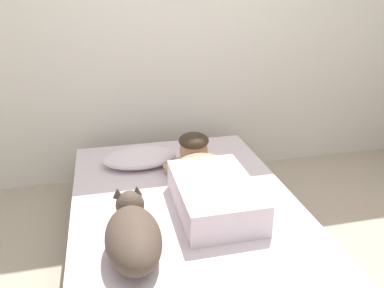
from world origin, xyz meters
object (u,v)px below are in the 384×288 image
Objects in this scene: bed at (187,232)px; cell_phone at (149,245)px; dog at (133,234)px; pillow at (140,158)px; person_lying at (208,181)px; coffee_cup at (187,163)px.

bed is 14.39× the size of cell_phone.
dog is at bearing -161.28° from cell_phone.
pillow is (-0.21, 0.60, 0.24)m from bed.
bed is 0.33m from person_lying.
bed is at bearing -102.20° from coffee_cup.
person_lying is 0.42m from coffee_cup.
person_lying is 0.56m from cell_phone.
coffee_cup is (0.10, 0.48, 0.22)m from bed.
person_lying reaches higher than pillow.
person_lying reaches higher than cell_phone.
pillow is 0.95m from dog.
pillow is 0.33m from coffee_cup.
pillow reaches higher than coffee_cup.
cell_phone is at bearing -129.43° from bed.
coffee_cup is 0.89× the size of cell_phone.
dog reaches higher than bed.
person_lying is at bearing 43.57° from cell_phone.
coffee_cup is (-0.04, 0.41, -0.07)m from person_lying.
pillow reaches higher than bed.
pillow is 3.71× the size of cell_phone.
coffee_cup is (0.31, -0.12, -0.02)m from pillow.
pillow is 0.92m from cell_phone.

